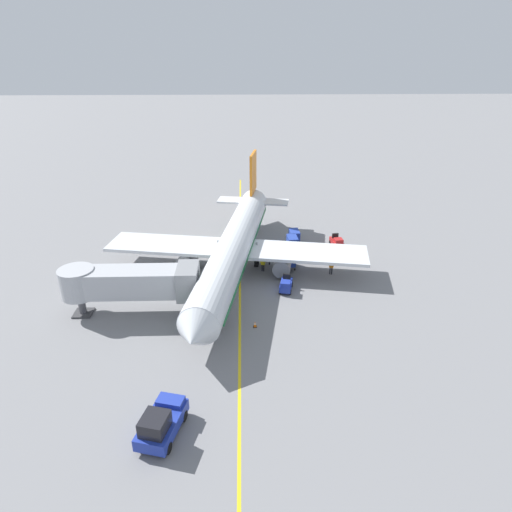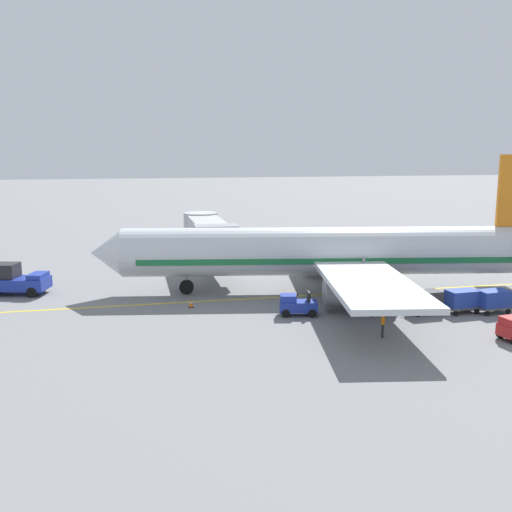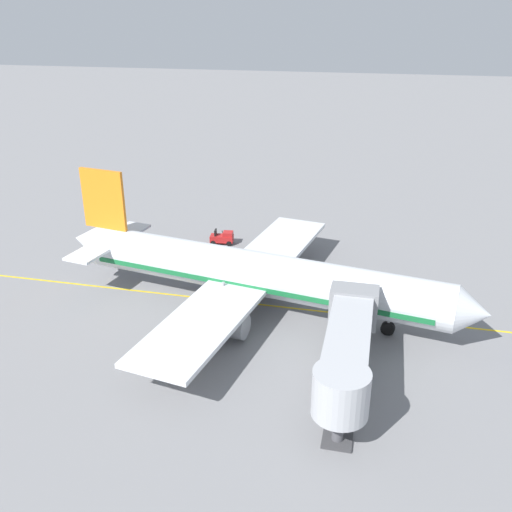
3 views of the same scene
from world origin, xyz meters
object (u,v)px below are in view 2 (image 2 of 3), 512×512
object	(u,v)px
jet_bridge	(207,234)
baggage_cart_second_in_train	(425,300)
pushback_tractor	(17,280)
ground_crew_wing_walker	(383,322)
baggage_cart_front	(379,300)
baggage_cart_third_in_train	(462,299)
ground_crew_marshaller	(350,290)
parked_airliner	(335,252)
baggage_tug_trailing	(297,305)
ground_crew_loader	(378,292)
baggage_cart_tail_end	(493,299)
safety_cone_nose_left	(191,303)

from	to	relation	value
jet_bridge	baggage_cart_second_in_train	xyz separation A→B (m)	(-16.87, -12.53, -2.50)
pushback_tractor	ground_crew_wing_walker	xyz separation A→B (m)	(-15.71, -23.13, -0.15)
baggage_cart_front	pushback_tractor	bearing A→B (deg)	66.14
baggage_cart_front	baggage_cart_third_in_train	distance (m)	5.68
ground_crew_marshaller	parked_airliner	bearing A→B (deg)	0.50
baggage_tug_trailing	baggage_cart_second_in_train	size ratio (longest dim) A/B	0.91
baggage_cart_third_in_train	ground_crew_loader	distance (m)	5.69
pushback_tractor	ground_crew_wing_walker	world-z (taller)	pushback_tractor
baggage_cart_front	ground_crew_wing_walker	distance (m)	5.01
baggage_tug_trailing	baggage_cart_second_in_train	distance (m)	8.70
ground_crew_loader	pushback_tractor	bearing A→B (deg)	71.25
baggage_cart_tail_end	ground_crew_marshaller	size ratio (longest dim) A/B	1.74
pushback_tractor	baggage_tug_trailing	xyz separation A→B (m)	(-10.19, -19.47, -0.39)
baggage_cart_front	baggage_cart_second_in_train	world-z (taller)	same
parked_airliner	ground_crew_marshaller	distance (m)	3.94
jet_bridge	ground_crew_marshaller	distance (m)	15.88
baggage_cart_third_in_train	baggage_cart_tail_end	size ratio (longest dim) A/B	1.00
jet_bridge	ground_crew_loader	size ratio (longest dim) A/B	7.79
ground_crew_marshaller	pushback_tractor	bearing A→B (deg)	71.82
baggage_tug_trailing	pushback_tractor	bearing A→B (deg)	62.38
baggage_tug_trailing	baggage_cart_third_in_train	xyz separation A→B (m)	(-1.82, -11.14, 0.24)
jet_bridge	safety_cone_nose_left	bearing A→B (deg)	166.75
parked_airliner	pushback_tractor	distance (m)	24.64
baggage_cart_second_in_train	baggage_cart_tail_end	world-z (taller)	same
baggage_cart_second_in_train	safety_cone_nose_left	xyz separation A→B (m)	(5.01, 15.32, -0.66)
parked_airliner	jet_bridge	size ratio (longest dim) A/B	2.83
jet_bridge	baggage_cart_front	bearing A→B (deg)	-149.65
pushback_tractor	ground_crew_loader	size ratio (longest dim) A/B	2.85
parked_airliner	ground_crew_loader	size ratio (longest dim) A/B	22.03
pushback_tractor	jet_bridge	bearing A→B (deg)	-71.55
jet_bridge	pushback_tractor	size ratio (longest dim) A/B	2.74
baggage_cart_second_in_train	ground_crew_marshaller	distance (m)	5.43
baggage_cart_second_in_train	ground_crew_marshaller	bearing A→B (deg)	46.03
jet_bridge	ground_crew_loader	distance (m)	17.60
baggage_cart_second_in_train	ground_crew_wing_walker	bearing A→B (deg)	129.31
parked_airliner	baggage_cart_tail_end	world-z (taller)	parked_airliner
baggage_cart_third_in_train	pushback_tractor	bearing A→B (deg)	68.58
ground_crew_wing_walker	safety_cone_nose_left	xyz separation A→B (m)	(9.03, 10.42, -0.66)
baggage_tug_trailing	baggage_cart_front	world-z (taller)	baggage_tug_trailing
ground_crew_wing_walker	ground_crew_marshaller	bearing A→B (deg)	-7.29
baggage_cart_tail_end	ground_crew_marshaller	xyz separation A→B (m)	(4.58, 8.55, 0.00)
parked_airliner	baggage_cart_tail_end	size ratio (longest dim) A/B	12.66
pushback_tractor	safety_cone_nose_left	xyz separation A→B (m)	(-6.68, -12.71, -0.81)
ground_crew_wing_walker	baggage_cart_front	bearing A→B (deg)	-22.03
ground_crew_marshaller	ground_crew_loader	bearing A→B (deg)	-116.06
safety_cone_nose_left	baggage_tug_trailing	bearing A→B (deg)	-117.42
baggage_tug_trailing	safety_cone_nose_left	size ratio (longest dim) A/B	4.55
baggage_cart_front	baggage_cart_tail_end	world-z (taller)	same
baggage_tug_trailing	ground_crew_loader	bearing A→B (deg)	-77.82
jet_bridge	ground_crew_wing_walker	distance (m)	22.37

